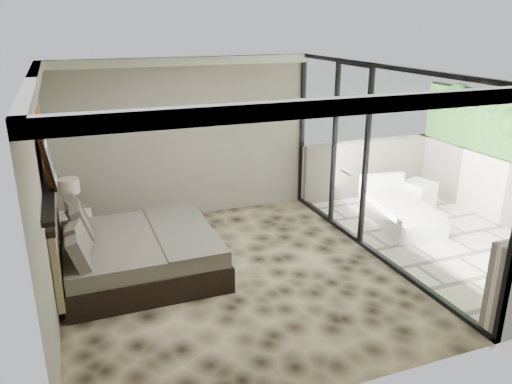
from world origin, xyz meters
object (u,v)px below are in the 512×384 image
object	(u,v)px
table_lamp	(69,192)
ottoman	(418,194)
nightstand	(77,231)
lounger	(399,211)
bed	(133,252)

from	to	relation	value
table_lamp	ottoman	distance (m)	6.19
nightstand	table_lamp	size ratio (longest dim) A/B	0.85
nightstand	lounger	distance (m)	5.40
bed	nightstand	distance (m)	1.46
table_lamp	lounger	bearing A→B (deg)	-10.79
nightstand	ottoman	size ratio (longest dim) A/B	0.99
bed	lounger	world-z (taller)	bed
ottoman	lounger	distance (m)	0.94
bed	nightstand	bearing A→B (deg)	118.29
nightstand	ottoman	distance (m)	6.12
bed	lounger	bearing A→B (deg)	3.31
lounger	nightstand	bearing A→B (deg)	178.55
bed	nightstand	world-z (taller)	bed
nightstand	bed	bearing A→B (deg)	-64.03
ottoman	lounger	world-z (taller)	lounger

